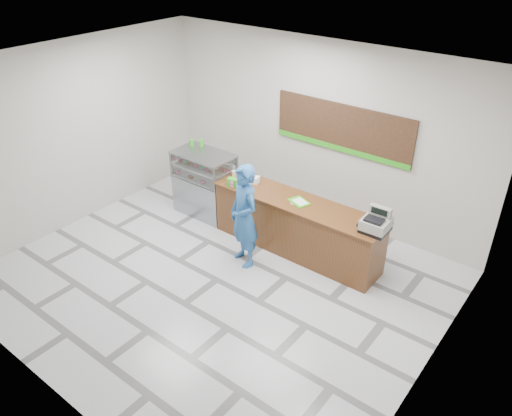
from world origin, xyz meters
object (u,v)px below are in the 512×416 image
Objects in this scene: display_case at (205,183)px; cash_register at (376,223)px; sales_counter at (296,226)px; customer at (244,216)px; serving_tray at (299,202)px.

display_case is 3.00× the size of cash_register.
sales_counter is 2.45× the size of display_case.
sales_counter is 2.23m from display_case.
display_case is 0.71× the size of customer.
cash_register is at bearing 19.77° from serving_tray.
serving_tray is 1.01m from customer.
serving_tray reaches higher than sales_counter.
sales_counter is at bearing 80.88° from customer.
sales_counter is 7.70× the size of serving_tray.
customer is (-0.56, -0.83, -0.10)m from serving_tray.
serving_tray is at bearing 176.80° from cash_register.
serving_tray is at bearing -17.64° from sales_counter.
customer reaches higher than serving_tray.
cash_register is at bearing -1.49° from sales_counter.
sales_counter is 1.07m from customer.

